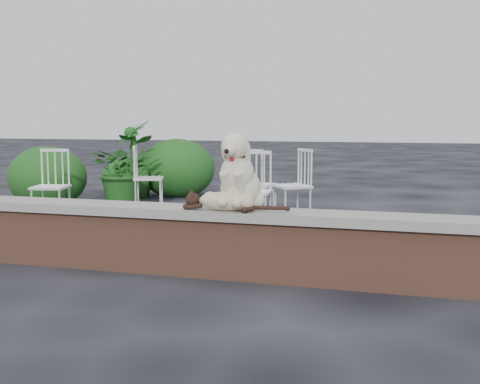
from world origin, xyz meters
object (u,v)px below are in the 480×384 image
(cat, at_px, (226,200))
(chair_b, at_px, (253,190))
(chair_a, at_px, (50,186))
(chair_e, at_px, (149,177))
(potted_plant_a, at_px, (124,170))
(dog, at_px, (241,170))
(potted_plant_b, at_px, (133,160))
(chair_c, at_px, (257,183))
(chair_d, at_px, (292,185))

(cat, xyz_separation_m, chair_b, (-0.37, 2.28, -0.20))
(cat, xyz_separation_m, chair_a, (-3.03, 2.03, -0.20))
(chair_e, height_order, potted_plant_a, potted_plant_a)
(dog, xyz_separation_m, potted_plant_b, (-3.15, 4.34, -0.26))
(potted_plant_a, bearing_deg, chair_b, -29.95)
(dog, height_order, chair_a, dog)
(potted_plant_b, bearing_deg, chair_c, -29.63)
(chair_e, relative_size, chair_c, 1.00)
(cat, height_order, potted_plant_b, potted_plant_b)
(dog, bearing_deg, chair_c, 106.72)
(cat, height_order, potted_plant_a, potted_plant_a)
(dog, bearing_deg, cat, -113.08)
(chair_a, relative_size, potted_plant_a, 0.86)
(dog, distance_m, potted_plant_a, 4.59)
(dog, height_order, chair_e, dog)
(chair_e, distance_m, chair_c, 1.82)
(chair_e, relative_size, chair_b, 1.00)
(chair_e, xyz_separation_m, potted_plant_a, (-0.53, 0.25, 0.08))
(chair_a, height_order, potted_plant_a, potted_plant_a)
(cat, distance_m, chair_e, 4.14)
(chair_d, bearing_deg, chair_a, -109.72)
(chair_c, bearing_deg, potted_plant_a, 0.24)
(chair_a, xyz_separation_m, chair_c, (2.51, 1.00, 0.00))
(potted_plant_b, bearing_deg, chair_a, -88.98)
(potted_plant_a, bearing_deg, chair_e, -25.47)
(chair_e, height_order, potted_plant_b, potted_plant_b)
(chair_a, distance_m, potted_plant_a, 1.67)
(cat, bearing_deg, chair_d, 95.84)
(potted_plant_a, relative_size, potted_plant_b, 0.85)
(chair_b, xyz_separation_m, chair_c, (-0.14, 0.76, 0.00))
(cat, xyz_separation_m, potted_plant_a, (-2.82, 3.69, -0.12))
(dog, distance_m, potted_plant_b, 5.37)
(cat, bearing_deg, chair_a, 151.13)
(dog, height_order, cat, dog)
(chair_e, relative_size, chair_d, 1.00)
(dog, xyz_separation_m, chair_e, (-2.38, 3.29, -0.43))
(chair_a, height_order, chair_b, same)
(chair_c, distance_m, potted_plant_b, 2.95)
(dog, bearing_deg, chair_a, 153.80)
(dog, xyz_separation_m, cat, (-0.08, -0.15, -0.24))
(dog, relative_size, chair_e, 0.69)
(dog, bearing_deg, chair_d, 97.49)
(cat, bearing_deg, dog, 66.92)
(cat, distance_m, potted_plant_b, 5.44)
(potted_plant_a, bearing_deg, chair_c, -15.87)
(chair_e, distance_m, potted_plant_b, 1.32)
(dog, xyz_separation_m, chair_d, (-0.12, 2.86, -0.43))
(chair_b, distance_m, potted_plant_b, 3.49)
(dog, relative_size, cat, 0.62)
(chair_d, bearing_deg, cat, -36.96)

